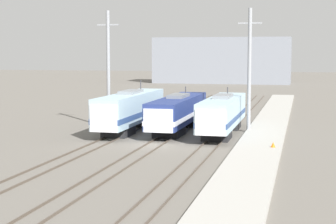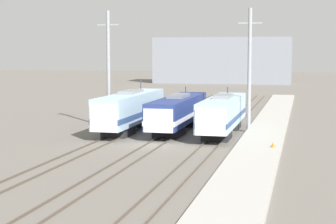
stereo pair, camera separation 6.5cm
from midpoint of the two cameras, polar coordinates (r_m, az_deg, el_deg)
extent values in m
plane|color=#666059|center=(51.39, -1.30, -3.31)|extent=(400.00, 400.00, 0.00)
cube|color=#4C4238|center=(53.12, -7.29, -2.96)|extent=(0.07, 120.00, 0.15)
cube|color=#4C4238|center=(52.63, -5.83, -3.03)|extent=(0.07, 120.00, 0.15)
cube|color=#4C4238|center=(51.56, -2.07, -3.19)|extent=(0.07, 120.00, 0.15)
cube|color=#4C4238|center=(51.20, -0.52, -3.25)|extent=(0.07, 120.00, 0.15)
cube|color=#4C4238|center=(50.46, 3.43, -3.40)|extent=(0.07, 120.00, 0.15)
cube|color=#4C4238|center=(50.23, 5.04, -3.46)|extent=(0.07, 120.00, 0.15)
cube|color=#232326|center=(56.79, -5.09, -1.95)|extent=(2.49, 3.77, 0.95)
cube|color=#232326|center=(64.89, -2.68, -0.93)|extent=(2.49, 3.77, 0.95)
cube|color=#9EBCCC|center=(60.60, -3.81, 0.46)|extent=(2.93, 17.11, 3.03)
cube|color=navy|center=(60.66, -3.81, -0.11)|extent=(2.97, 17.15, 0.55)
cube|color=silver|center=(53.48, -6.24, -0.55)|extent=(2.70, 2.15, 2.58)
cube|color=black|center=(52.48, -6.61, -0.06)|extent=(2.29, 0.08, 0.72)
cube|color=gray|center=(60.46, -3.83, 2.06)|extent=(1.61, 4.28, 0.35)
cylinder|color=#38383D|center=(64.03, -2.82, 2.69)|extent=(0.12, 0.12, 1.24)
cube|color=black|center=(56.36, 0.07, -1.98)|extent=(2.61, 3.79, 0.95)
cube|color=black|center=(64.70, 1.85, -0.95)|extent=(2.61, 3.79, 0.95)
cube|color=navy|center=(60.32, 1.03, 0.25)|extent=(3.07, 17.24, 2.62)
cube|color=silver|center=(60.37, 1.03, -0.24)|extent=(3.11, 17.28, 0.47)
cube|color=silver|center=(52.92, -0.78, -0.77)|extent=(2.83, 2.08, 2.23)
cube|color=black|center=(51.93, -1.04, -0.36)|extent=(2.40, 0.08, 0.62)
cube|color=slate|center=(60.18, 1.03, 1.66)|extent=(1.69, 4.31, 0.35)
cylinder|color=#38383D|center=(63.86, 1.77, 2.18)|extent=(0.12, 0.12, 0.96)
cube|color=#232326|center=(54.32, 4.95, -2.31)|extent=(2.55, 3.54, 0.95)
cube|color=#232326|center=(62.22, 6.06, -1.26)|extent=(2.55, 3.54, 0.95)
cube|color=#9EBCCC|center=(58.04, 5.56, 0.07)|extent=(3.00, 16.10, 2.77)
cube|color=navy|center=(58.10, 5.56, -0.47)|extent=(3.04, 16.14, 0.50)
cube|color=silver|center=(51.01, 4.43, -0.98)|extent=(2.76, 1.94, 2.35)
cube|color=black|center=(50.08, 4.28, -0.51)|extent=(2.35, 0.08, 0.66)
cube|color=gray|center=(57.90, 5.58, 1.61)|extent=(1.65, 4.03, 0.35)
cylinder|color=#38383D|center=(61.38, 6.04, 2.11)|extent=(0.12, 0.12, 0.90)
cylinder|color=gray|center=(62.69, -6.11, 4.30)|extent=(0.40, 0.40, 12.95)
cube|color=gray|center=(62.74, -6.16, 8.80)|extent=(2.46, 0.16, 0.16)
cylinder|color=gray|center=(59.30, 8.23, 4.17)|extent=(0.40, 0.40, 12.95)
cube|color=gray|center=(59.35, 8.31, 8.93)|extent=(2.46, 0.16, 0.16)
cube|color=#A8A59E|center=(49.82, 9.19, -3.48)|extent=(4.00, 120.00, 0.34)
cone|color=orange|center=(48.57, 10.59, -3.28)|extent=(0.39, 0.39, 0.45)
cube|color=gray|center=(155.42, 5.49, 5.24)|extent=(37.11, 10.64, 12.49)
camera|label=1|loc=(0.03, -90.03, 0.00)|focal=60.00mm
camera|label=2|loc=(0.03, 89.97, 0.00)|focal=60.00mm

